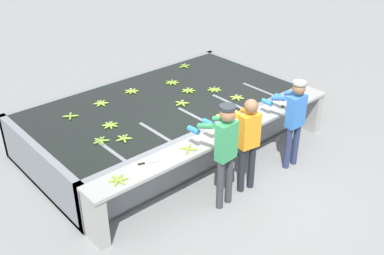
{
  "coord_description": "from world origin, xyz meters",
  "views": [
    {
      "loc": [
        -4.57,
        -4.15,
        4.39
      ],
      "look_at": [
        0.0,
        1.01,
        0.59
      ],
      "focal_mm": 42.0,
      "sensor_mm": 36.0,
      "label": 1
    }
  ],
  "objects_px": {
    "worker_2": "(294,116)",
    "banana_bunch_floating_1": "(172,83)",
    "worker_1": "(247,137)",
    "banana_bunch_ledge_0": "(299,99)",
    "banana_bunch_floating_2": "(185,66)",
    "banana_bunch_floating_3": "(110,125)",
    "knife_1": "(282,105)",
    "banana_bunch_floating_4": "(101,141)",
    "banana_bunch_floating_6": "(71,116)",
    "banana_bunch_ledge_2": "(189,149)",
    "banana_bunch_floating_0": "(131,91)",
    "banana_bunch_floating_11": "(214,90)",
    "knife_0": "(146,163)",
    "worker_0": "(224,146)",
    "banana_bunch_floating_10": "(237,98)",
    "banana_bunch_floating_5": "(182,103)",
    "banana_bunch_floating_8": "(101,103)",
    "banana_bunch_floating_7": "(188,91)",
    "banana_bunch_ledge_1": "(118,180)",
    "banana_bunch_floating_9": "(124,138)"
  },
  "relations": [
    {
      "from": "banana_bunch_ledge_0",
      "to": "knife_1",
      "type": "bearing_deg",
      "value": 170.78
    },
    {
      "from": "worker_2",
      "to": "banana_bunch_floating_5",
      "type": "distance_m",
      "value": 2.01
    },
    {
      "from": "worker_1",
      "to": "banana_bunch_floating_4",
      "type": "relative_size",
      "value": 5.74
    },
    {
      "from": "banana_bunch_floating_10",
      "to": "banana_bunch_ledge_2",
      "type": "bearing_deg",
      "value": -157.55
    },
    {
      "from": "banana_bunch_floating_7",
      "to": "banana_bunch_floating_9",
      "type": "height_order",
      "value": "same"
    },
    {
      "from": "worker_1",
      "to": "banana_bunch_ledge_0",
      "type": "xyz_separation_m",
      "value": [
        1.88,
        0.41,
        -0.09
      ]
    },
    {
      "from": "banana_bunch_floating_5",
      "to": "banana_bunch_floating_10",
      "type": "xyz_separation_m",
      "value": [
        0.93,
        -0.5,
        -0.0
      ]
    },
    {
      "from": "banana_bunch_floating_4",
      "to": "banana_bunch_ledge_2",
      "type": "bearing_deg",
      "value": -51.82
    },
    {
      "from": "banana_bunch_floating_1",
      "to": "banana_bunch_floating_4",
      "type": "height_order",
      "value": "same"
    },
    {
      "from": "banana_bunch_floating_8",
      "to": "knife_1",
      "type": "bearing_deg",
      "value": -42.63
    },
    {
      "from": "knife_1",
      "to": "banana_bunch_floating_4",
      "type": "bearing_deg",
      "value": 161.18
    },
    {
      "from": "banana_bunch_ledge_0",
      "to": "worker_0",
      "type": "bearing_deg",
      "value": -169.22
    },
    {
      "from": "banana_bunch_floating_2",
      "to": "banana_bunch_floating_3",
      "type": "distance_m",
      "value": 2.94
    },
    {
      "from": "worker_2",
      "to": "banana_bunch_ledge_2",
      "type": "relative_size",
      "value": 6.4
    },
    {
      "from": "banana_bunch_ledge_0",
      "to": "knife_1",
      "type": "xyz_separation_m",
      "value": [
        -0.43,
        0.07,
        -0.01
      ]
    },
    {
      "from": "banana_bunch_floating_0",
      "to": "banana_bunch_floating_11",
      "type": "xyz_separation_m",
      "value": [
        1.24,
        -1.0,
        0.0
      ]
    },
    {
      "from": "banana_bunch_ledge_2",
      "to": "banana_bunch_floating_11",
      "type": "bearing_deg",
      "value": 35.96
    },
    {
      "from": "banana_bunch_floating_11",
      "to": "banana_bunch_ledge_2",
      "type": "relative_size",
      "value": 1.13
    },
    {
      "from": "banana_bunch_floating_1",
      "to": "knife_0",
      "type": "bearing_deg",
      "value": -136.65
    },
    {
      "from": "banana_bunch_floating_11",
      "to": "knife_0",
      "type": "xyz_separation_m",
      "value": [
        -2.51,
        -1.19,
        -0.01
      ]
    },
    {
      "from": "banana_bunch_ledge_2",
      "to": "knife_0",
      "type": "distance_m",
      "value": 0.71
    },
    {
      "from": "banana_bunch_floating_3",
      "to": "banana_bunch_floating_6",
      "type": "bearing_deg",
      "value": 114.61
    },
    {
      "from": "banana_bunch_floating_6",
      "to": "knife_0",
      "type": "bearing_deg",
      "value": -86.91
    },
    {
      "from": "banana_bunch_floating_2",
      "to": "banana_bunch_floating_4",
      "type": "relative_size",
      "value": 1.02
    },
    {
      "from": "banana_bunch_floating_4",
      "to": "banana_bunch_floating_6",
      "type": "xyz_separation_m",
      "value": [
        0.05,
        1.06,
        0.0
      ]
    },
    {
      "from": "banana_bunch_floating_2",
      "to": "banana_bunch_floating_3",
      "type": "height_order",
      "value": "same"
    },
    {
      "from": "banana_bunch_floating_2",
      "to": "knife_0",
      "type": "height_order",
      "value": "banana_bunch_floating_2"
    },
    {
      "from": "worker_2",
      "to": "banana_bunch_floating_1",
      "type": "distance_m",
      "value": 2.67
    },
    {
      "from": "banana_bunch_floating_3",
      "to": "knife_0",
      "type": "distance_m",
      "value": 1.32
    },
    {
      "from": "banana_bunch_floating_10",
      "to": "knife_1",
      "type": "distance_m",
      "value": 0.84
    },
    {
      "from": "worker_1",
      "to": "banana_bunch_floating_5",
      "type": "xyz_separation_m",
      "value": [
        0.14,
        1.72,
        -0.1
      ]
    },
    {
      "from": "banana_bunch_floating_9",
      "to": "banana_bunch_floating_6",
      "type": "bearing_deg",
      "value": 101.63
    },
    {
      "from": "banana_bunch_floating_1",
      "to": "banana_bunch_floating_9",
      "type": "distance_m",
      "value": 2.31
    },
    {
      "from": "worker_0",
      "to": "banana_bunch_floating_6",
      "type": "height_order",
      "value": "worker_0"
    },
    {
      "from": "worker_1",
      "to": "banana_bunch_floating_1",
      "type": "xyz_separation_m",
      "value": [
        0.62,
        2.57,
        -0.1
      ]
    },
    {
      "from": "banana_bunch_floating_4",
      "to": "banana_bunch_floating_0",
      "type": "bearing_deg",
      "value": 40.83
    },
    {
      "from": "worker_1",
      "to": "banana_bunch_floating_11",
      "type": "bearing_deg",
      "value": 60.25
    },
    {
      "from": "banana_bunch_floating_3",
      "to": "banana_bunch_floating_2",
      "type": "bearing_deg",
      "value": 24.56
    },
    {
      "from": "banana_bunch_floating_1",
      "to": "knife_0",
      "type": "height_order",
      "value": "banana_bunch_floating_1"
    },
    {
      "from": "banana_bunch_floating_2",
      "to": "banana_bunch_floating_8",
      "type": "relative_size",
      "value": 1.01
    },
    {
      "from": "banana_bunch_floating_4",
      "to": "banana_bunch_floating_7",
      "type": "distance_m",
      "value": 2.32
    },
    {
      "from": "banana_bunch_floating_2",
      "to": "banana_bunch_ledge_2",
      "type": "relative_size",
      "value": 1.14
    },
    {
      "from": "worker_0",
      "to": "banana_bunch_floating_4",
      "type": "distance_m",
      "value": 1.94
    },
    {
      "from": "banana_bunch_ledge_0",
      "to": "banana_bunch_floating_2",
      "type": "bearing_deg",
      "value": 100.2
    },
    {
      "from": "worker_2",
      "to": "banana_bunch_ledge_1",
      "type": "relative_size",
      "value": 5.63
    },
    {
      "from": "banana_bunch_ledge_1",
      "to": "knife_1",
      "type": "height_order",
      "value": "banana_bunch_ledge_1"
    },
    {
      "from": "banana_bunch_floating_9",
      "to": "banana_bunch_floating_11",
      "type": "xyz_separation_m",
      "value": [
        2.36,
        0.41,
        -0.0
      ]
    },
    {
      "from": "banana_bunch_ledge_0",
      "to": "knife_1",
      "type": "relative_size",
      "value": 0.94
    },
    {
      "from": "banana_bunch_floating_0",
      "to": "banana_bunch_ledge_0",
      "type": "relative_size",
      "value": 0.99
    },
    {
      "from": "banana_bunch_floating_3",
      "to": "banana_bunch_floating_10",
      "type": "distance_m",
      "value": 2.44
    }
  ]
}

